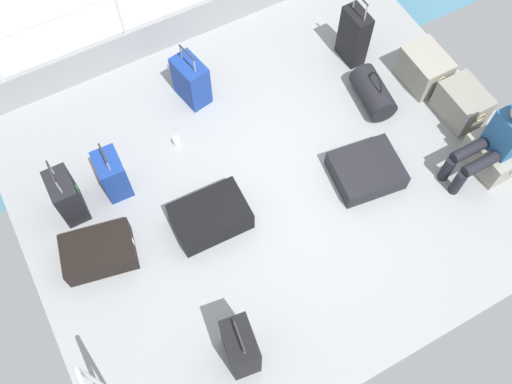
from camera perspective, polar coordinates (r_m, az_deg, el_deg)
The scene contains 16 objects.
ground_plane at distance 5.99m, azimuth 1.85°, elevation 1.48°, with size 4.40×5.20×0.06m, color #939699.
gunwale_port at distance 6.96m, azimuth -7.28°, elevation 16.38°, with size 0.06×5.20×0.45m, color #939699.
cargo_crate_0 at distance 6.77m, azimuth 16.61°, elevation 11.86°, with size 0.57×0.40×0.41m.
cargo_crate_1 at distance 6.61m, azimuth 20.08°, elevation 8.38°, with size 0.57×0.39×0.40m.
cargo_crate_2 at distance 6.40m, azimuth 22.95°, elevation 3.59°, with size 0.57×0.45×0.34m.
passenger_seated at distance 6.01m, azimuth 22.95°, elevation 4.70°, with size 0.34×0.66×1.04m.
suitcase_0 at distance 5.61m, azimuth -4.62°, elevation -2.49°, with size 0.52×0.75×0.28m.
suitcase_1 at distance 5.66m, azimuth -15.58°, elevation -5.86°, with size 0.58×0.75×0.26m.
suitcase_2 at distance 6.35m, azimuth -6.57°, elevation 11.09°, with size 0.44×0.32×0.74m.
suitcase_3 at distance 5.83m, azimuth -18.54°, elevation -0.41°, with size 0.38×0.24×0.79m.
suitcase_4 at distance 5.00m, azimuth -1.57°, elevation -15.38°, with size 0.42×0.30×0.73m.
suitcase_5 at distance 6.72m, azimuth 9.83°, elevation 15.27°, with size 0.36×0.21×0.91m.
suitcase_6 at distance 5.84m, azimuth -14.28°, elevation 1.73°, with size 0.36×0.26×0.69m.
suitcase_7 at distance 5.98m, azimuth 11.07°, elevation 2.14°, with size 0.67×0.75×0.22m.
duffel_bag at distance 6.49m, azimuth 11.71°, elevation 9.80°, with size 0.64×0.38×0.45m.
paper_cup at distance 6.18m, azimuth -8.02°, elevation 5.11°, with size 0.08×0.08×0.10m, color white.
Camera 1 is at (2.44, -1.55, 5.21)m, focal length 39.63 mm.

